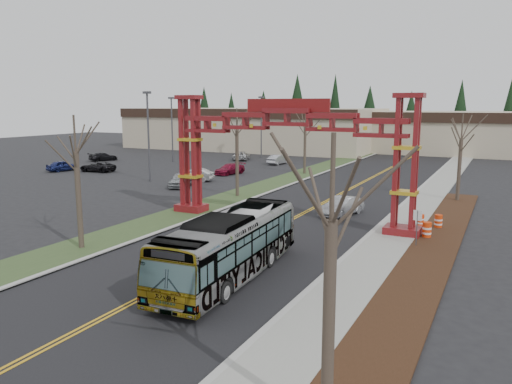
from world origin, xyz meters
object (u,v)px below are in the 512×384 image
Objects in this scene: light_pole_near at (148,130)px; street_sign at (417,221)px; transit_bus at (230,246)px; silver_sedan at (342,206)px; parked_car_far_b at (242,156)px; bare_tree_median_far at (305,127)px; bare_tree_median_near at (76,152)px; parked_car_far_c at (103,157)px; bare_tree_right_far at (461,139)px; parked_car_near_a at (181,180)px; light_pole_mid at (172,125)px; barrel_north at (438,222)px; barrel_south at (427,230)px; barrel_mid at (421,221)px; light_pole_far at (261,123)px; bare_tree_right_near at (331,222)px; parked_car_near_b at (195,175)px; parked_car_mid_a at (230,169)px; retail_building_west at (254,128)px; parked_car_mid_b at (63,166)px; parked_car_near_c at (98,167)px; retail_building_east at (486,133)px; parked_car_far_a at (278,159)px; gateway_arch at (287,137)px.

street_sign is at bearing -23.92° from light_pole_near.
silver_sedan is (0.70, 15.61, -0.85)m from transit_bus.
parked_car_far_b is 18.00m from bare_tree_median_far.
silver_sedan is 19.31m from bare_tree_median_near.
bare_tree_right_far is at bearing -168.35° from parked_car_far_c.
light_pole_mid reaches higher than parked_car_near_a.
barrel_south is at bearing -96.19° from barrel_north.
light_pole_far is at bearing 129.76° from barrel_mid.
silver_sedan is at bearing 106.31° from bare_tree_right_near.
parked_car_near_b is 19.60m from light_pole_mid.
parked_car_far_b is 43.83m from barrel_mid.
bare_tree_right_near is at bearing -45.71° from light_pole_near.
transit_bus is 2.41× the size of parked_car_far_b.
parked_car_mid_a is 10.23m from bare_tree_median_far.
parked_car_near_a is at bearing -117.70° from bare_tree_median_far.
bare_tree_median_far is at bearing 124.52° from parked_car_far_b.
light_pole_mid is (-21.69, 3.28, -0.21)m from bare_tree_median_far.
parked_car_mid_b is (-5.99, -41.12, -3.09)m from retail_building_west.
street_sign is (30.06, -40.59, -3.89)m from light_pole_far.
parked_car_mid_b reaches higher than barrel_north.
bare_tree_right_far is 0.81× the size of light_pole_mid.
bare_tree_right_near reaches higher than street_sign.
parked_car_near_c is 1.03× the size of parked_car_mid_a.
silver_sedan is 26.06m from bare_tree_right_near.
light_pole_mid is at bearing 171.39° from bare_tree_median_far.
bare_tree_median_far reaches higher than retail_building_east.
bare_tree_median_near reaches higher than parked_car_near_c.
parked_car_near_c is 12.28m from light_pole_near.
light_pole_far is 4.30× the size of street_sign.
transit_bus is 15.92m from barrel_mid.
parked_car_near_b is at bearing 28.69° from light_pole_near.
parked_car_far_a is at bearing 127.59° from barrel_south.
silver_sedan is 21.61m from parked_car_near_b.
barrel_south is at bearing 66.16° from parked_car_near_c.
street_sign is at bearing 110.98° from parked_car_far_b.
retail_building_west is 4.80× the size of light_pole_near.
gateway_arch is 7.19m from silver_sedan.
gateway_arch is at bearing 121.71° from parked_car_far_a.
parked_car_far_c reaches higher than barrel_mid.
parked_car_near_c is at bearing 163.11° from light_pole_near.
silver_sedan is at bearing 149.00° from barrel_south.
parked_car_near_c is 54.60m from bare_tree_right_near.
parked_car_mid_b is at bearing -120.69° from light_pole_far.
parked_car_near_c is 0.97× the size of parked_car_far_b.
light_pole_mid is at bearing 22.74° from parked_car_far_a.
light_pole_mid is 14.15m from light_pole_far.
bare_tree_right_near is 7.85× the size of barrel_north.
parked_car_mid_b is 28.26m from parked_car_far_a.
parked_car_far_c is at bearing -142.59° from retail_building_east.
light_pole_far is (-23.66, 34.33, 4.77)m from silver_sedan.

